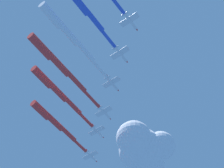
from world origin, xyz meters
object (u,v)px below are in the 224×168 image
at_px(jet_lead, 55,123).
at_px(jet_port_inner, 58,92).
at_px(jet_starboard_inner, 59,65).
at_px(jet_port_mid, 69,34).
at_px(jet_starboard_mid, 80,4).

height_order(jet_lead, jet_port_inner, jet_port_inner).
distance_m(jet_starboard_inner, jet_port_mid, 14.91).
relative_size(jet_lead, jet_port_mid, 0.93).
distance_m(jet_port_inner, jet_starboard_mid, 46.70).
bearing_deg(jet_lead, jet_starboard_inner, -159.84).
relative_size(jet_lead, jet_starboard_inner, 0.88).
bearing_deg(jet_starboard_inner, jet_port_mid, -147.67).
bearing_deg(jet_port_inner, jet_starboard_mid, -152.21).
relative_size(jet_starboard_inner, jet_starboard_mid, 1.15).
bearing_deg(jet_port_mid, jet_lead, 23.74).
bearing_deg(jet_lead, jet_port_mid, -156.26).
bearing_deg(jet_starboard_mid, jet_starboard_inner, 32.89).
bearing_deg(jet_starboard_inner, jet_starboard_mid, -147.11).
xyz_separation_m(jet_starboard_inner, jet_port_mid, (-12.47, -7.89, 2.16)).
xyz_separation_m(jet_port_mid, jet_starboard_mid, (-12.02, -7.94, 0.21)).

